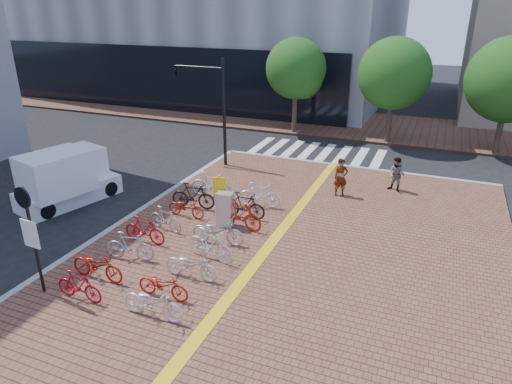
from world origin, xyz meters
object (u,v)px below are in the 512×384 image
at_px(bike_9, 163,285).
at_px(bike_13, 240,214).
at_px(bike_0, 79,286).
at_px(bike_11, 210,245).
at_px(bike_15, 259,195).
at_px(bike_3, 144,230).
at_px(bike_4, 165,219).
at_px(bike_1, 97,265).
at_px(box_truck, 65,178).
at_px(pedestrian_b, 397,175).
at_px(bike_14, 244,205).
at_px(utility_box, 225,209).
at_px(bike_2, 130,246).
at_px(bike_12, 218,231).
at_px(bike_7, 211,185).
at_px(bike_8, 153,302).
at_px(bike_5, 186,207).
at_px(yellow_sign, 220,191).
at_px(bike_6, 193,196).
at_px(pedestrian_a, 341,177).
at_px(traffic_light_pole, 201,91).
at_px(bike_10, 191,265).
at_px(notice_sign, 30,228).

bearing_deg(bike_9, bike_13, -3.59).
xyz_separation_m(bike_0, bike_11, (2.38, 3.40, 0.09)).
bearing_deg(bike_15, bike_3, 137.78).
distance_m(bike_3, bike_4, 1.09).
height_order(bike_1, box_truck, box_truck).
bearing_deg(pedestrian_b, bike_14, -115.23).
height_order(bike_13, utility_box, utility_box).
bearing_deg(bike_2, bike_12, -57.85).
relative_size(bike_7, bike_8, 1.03).
xyz_separation_m(bike_8, box_truck, (-8.02, 5.37, 0.50)).
relative_size(bike_2, bike_14, 0.95).
xyz_separation_m(bike_7, bike_13, (2.40, -2.30, 0.00)).
height_order(bike_2, bike_13, bike_13).
height_order(bike_11, bike_13, bike_13).
distance_m(bike_5, yellow_sign, 1.65).
bearing_deg(bike_1, bike_11, -48.03).
bearing_deg(bike_14, bike_8, -178.34).
xyz_separation_m(bike_1, bike_15, (2.54, 6.84, 0.06)).
bearing_deg(yellow_sign, bike_7, 125.99).
xyz_separation_m(bike_0, box_truck, (-5.64, 5.52, 0.52)).
height_order(bike_6, bike_11, bike_6).
xyz_separation_m(pedestrian_a, box_truck, (-10.75, -4.89, 0.15)).
distance_m(bike_7, traffic_light_pole, 5.76).
bearing_deg(bike_15, traffic_light_pole, 37.21).
bearing_deg(bike_10, bike_5, 30.80).
bearing_deg(bike_8, notice_sign, 92.71).
bearing_deg(bike_7, bike_1, 174.61).
bearing_deg(traffic_light_pole, bike_7, -57.94).
xyz_separation_m(bike_9, bike_13, (0.21, 4.82, 0.14)).
distance_m(bike_4, pedestrian_a, 7.81).
distance_m(bike_6, box_truck, 5.63).
bearing_deg(traffic_light_pole, bike_0, -77.95).
height_order(bike_15, notice_sign, notice_sign).
bearing_deg(bike_7, notice_sign, 167.44).
bearing_deg(notice_sign, bike_10, 32.03).
bearing_deg(pedestrian_a, bike_15, -168.10).
bearing_deg(bike_12, utility_box, 7.96).
distance_m(bike_10, yellow_sign, 4.11).
bearing_deg(bike_5, utility_box, -90.99).
bearing_deg(bike_7, bike_0, 176.50).
distance_m(bike_9, bike_15, 6.90).
distance_m(bike_8, pedestrian_a, 10.63).
height_order(bike_11, pedestrian_a, pedestrian_a).
bearing_deg(bike_14, bike_0, 161.95).
height_order(bike_9, yellow_sign, yellow_sign).
xyz_separation_m(bike_12, utility_box, (-0.38, 1.37, 0.17)).
distance_m(bike_8, pedestrian_b, 12.71).
xyz_separation_m(bike_12, box_truck, (-7.77, 1.06, 0.49)).
bearing_deg(bike_3, bike_1, -177.99).
distance_m(bike_13, box_truck, 8.01).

